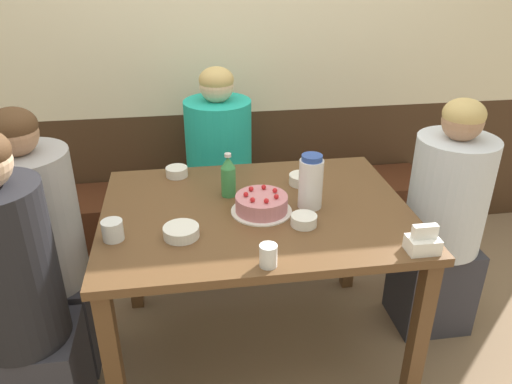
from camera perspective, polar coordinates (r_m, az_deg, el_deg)
name	(u,v)px	position (r m, az deg, el deg)	size (l,w,h in m)	color
ground_plane	(256,347)	(2.48, 0.02, -17.35)	(12.00, 12.00, 0.00)	#846B51
back_wall	(227,39)	(2.87, -3.30, 17.11)	(4.80, 0.04, 2.50)	#3D2819
bench_seat	(235,221)	(3.01, -2.37, -3.28)	(2.32, 0.38, 0.45)	#472314
dining_table	(256,229)	(2.08, 0.02, -4.20)	(1.24, 0.92, 0.75)	brown
birthday_cake	(261,204)	(1.99, 0.63, -1.37)	(0.25, 0.25, 0.09)	white
water_pitcher	(311,182)	(2.01, 6.28, 1.15)	(0.10, 0.10, 0.23)	white
soju_bottle	(228,176)	(2.10, -3.18, 1.84)	(0.06, 0.06, 0.19)	#388E4C
napkin_holder	(423,242)	(1.84, 18.54, -5.43)	(0.11, 0.08, 0.11)	white
bowl_soup_white	(302,179)	(2.24, 5.27, 1.46)	(0.12, 0.12, 0.04)	white
bowl_rice_small	(177,172)	(2.33, -9.05, 2.30)	(0.10, 0.10, 0.04)	white
bowl_side_dish	(304,220)	(1.92, 5.49, -3.23)	(0.10, 0.10, 0.04)	white
bowl_sauce_shallow	(181,232)	(1.86, -8.54, -4.51)	(0.13, 0.13, 0.04)	white
glass_water_tall	(113,230)	(1.88, -16.06, -4.23)	(0.08, 0.08, 0.08)	silver
glass_tumbler_short	(268,255)	(1.67, 1.41, -7.27)	(0.06, 0.06, 0.08)	silver
person_teal_shirt	(443,225)	(2.46, 20.54, -3.59)	(0.35, 0.35, 1.15)	#33333D
person_pale_blue_shirt	(220,178)	(2.75, -4.15, 1.61)	(0.35, 0.35, 1.17)	#33333D
person_grey_tee	(42,254)	(2.24, -23.31, -6.50)	(0.35, 0.35, 1.20)	#33333D
person_dark_striped	(19,307)	(1.97, -25.43, -11.77)	(0.34, 0.31, 1.23)	#33333D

